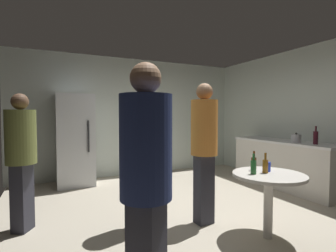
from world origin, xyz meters
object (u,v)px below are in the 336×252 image
(person_in_olive_shirt, at_px, (21,151))
(person_in_orange_shirt, at_px, (204,141))
(refrigerator, at_px, (75,140))
(foreground_table, at_px, (269,183))
(wine_bottle_on_counter, at_px, (316,137))
(beer_bottle_brown, at_px, (254,163))
(kettle, at_px, (296,138))
(plastic_cup_blue, at_px, (267,167))
(person_in_navy_shirt, at_px, (146,174))
(person_in_teal_shirt, at_px, (141,149))
(beer_bottle_green, at_px, (253,167))
(beer_bottle_amber, at_px, (265,166))

(person_in_olive_shirt, xyz_separation_m, person_in_orange_shirt, (2.10, -0.75, 0.09))
(refrigerator, bearing_deg, foreground_table, -61.39)
(wine_bottle_on_counter, height_order, beer_bottle_brown, wine_bottle_on_counter)
(kettle, distance_m, person_in_olive_shirt, 4.38)
(plastic_cup_blue, bearing_deg, beer_bottle_brown, 127.07)
(plastic_cup_blue, bearing_deg, person_in_navy_shirt, -159.84)
(plastic_cup_blue, bearing_deg, person_in_olive_shirt, 153.70)
(kettle, distance_m, person_in_navy_shirt, 3.86)
(person_in_olive_shirt, bearing_deg, wine_bottle_on_counter, 21.10)
(foreground_table, xyz_separation_m, plastic_cup_blue, (0.07, 0.10, 0.16))
(person_in_navy_shirt, bearing_deg, foreground_table, -13.33)
(plastic_cup_blue, bearing_deg, wine_bottle_on_counter, 19.45)
(person_in_olive_shirt, height_order, person_in_navy_shirt, person_in_navy_shirt)
(wine_bottle_on_counter, height_order, person_in_olive_shirt, person_in_olive_shirt)
(person_in_teal_shirt, xyz_separation_m, person_in_orange_shirt, (0.78, -0.21, 0.07))
(beer_bottle_brown, height_order, person_in_teal_shirt, person_in_teal_shirt)
(beer_bottle_green, xyz_separation_m, person_in_navy_shirt, (-1.50, -0.61, 0.20))
(plastic_cup_blue, xyz_separation_m, person_in_olive_shirt, (-2.62, 1.29, 0.18))
(foreground_table, distance_m, person_in_olive_shirt, 2.92)
(kettle, bearing_deg, person_in_olive_shirt, 175.94)
(beer_bottle_green, bearing_deg, wine_bottle_on_counter, 18.14)
(person_in_olive_shirt, distance_m, person_in_navy_shirt, 2.12)
(wine_bottle_on_counter, xyz_separation_m, person_in_teal_shirt, (-3.07, 0.13, -0.03))
(wine_bottle_on_counter, xyz_separation_m, beer_bottle_amber, (-1.86, -0.68, -0.20))
(beer_bottle_brown, relative_size, person_in_orange_shirt, 0.13)
(beer_bottle_amber, height_order, beer_bottle_brown, same)
(foreground_table, distance_m, beer_bottle_brown, 0.29)
(wine_bottle_on_counter, distance_m, person_in_orange_shirt, 2.29)
(kettle, height_order, foreground_table, kettle)
(beer_bottle_green, height_order, person_in_teal_shirt, person_in_teal_shirt)
(person_in_navy_shirt, distance_m, person_in_orange_shirt, 1.71)
(refrigerator, xyz_separation_m, beer_bottle_brown, (1.75, -3.03, -0.08))
(person_in_olive_shirt, bearing_deg, foreground_table, 1.10)
(person_in_orange_shirt, bearing_deg, person_in_olive_shirt, -113.03)
(refrigerator, xyz_separation_m, person_in_olive_shirt, (-0.77, -1.86, 0.07))
(refrigerator, distance_m, kettle, 4.20)
(person_in_navy_shirt, xyz_separation_m, person_in_orange_shirt, (1.23, 1.19, 0.04))
(refrigerator, bearing_deg, beer_bottle_green, -63.33)
(kettle, bearing_deg, beer_bottle_amber, -150.61)
(beer_bottle_green, bearing_deg, person_in_orange_shirt, 115.26)
(beer_bottle_green, relative_size, person_in_olive_shirt, 0.14)
(refrigerator, distance_m, foreground_table, 3.71)
(beer_bottle_brown, distance_m, person_in_olive_shirt, 2.79)
(refrigerator, xyz_separation_m, kettle, (3.60, -2.17, 0.07))
(foreground_table, bearing_deg, wine_bottle_on_counter, 21.36)
(wine_bottle_on_counter, relative_size, person_in_teal_shirt, 0.18)
(beer_bottle_brown, bearing_deg, beer_bottle_amber, -87.76)
(kettle, xyz_separation_m, person_in_teal_shirt, (-3.06, -0.23, 0.01))
(wine_bottle_on_counter, distance_m, person_in_teal_shirt, 3.07)
(foreground_table, relative_size, plastic_cup_blue, 7.27)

